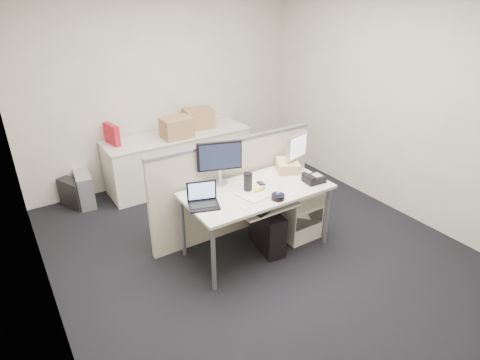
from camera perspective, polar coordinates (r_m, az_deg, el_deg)
floor at (r=4.45m, az=2.27°, el=-9.75°), size 4.00×4.50×0.01m
wall_back at (r=5.74m, az=-10.72°, el=13.07°), size 4.00×0.02×2.70m
wall_left at (r=3.20m, az=-28.19°, el=-0.19°), size 0.02×4.50×2.70m
wall_right at (r=5.19m, az=21.34°, el=10.40°), size 0.02×4.50×2.70m
desk at (r=4.09m, az=2.43°, el=-2.13°), size 1.50×0.75×0.73m
keyboard_tray at (r=3.99m, az=3.90°, el=-3.72°), size 0.62×0.32×0.02m
drawer_pedestal at (r=4.59m, az=7.65°, el=-3.85°), size 0.40×0.55×0.65m
cubicle_partition at (r=4.48m, az=-0.85°, el=-1.15°), size 2.00×0.06×1.10m
back_counter at (r=5.76m, az=-8.67°, el=2.88°), size 2.00×0.60×0.72m
monitor_main at (r=4.09m, az=-2.94°, el=2.42°), size 0.49×0.31×0.46m
monitor_small at (r=4.48m, az=8.03°, el=3.92°), size 0.36×0.24×0.40m
laptop at (r=3.72m, az=-5.22°, el=-2.35°), size 0.34×0.29×0.21m
trackball at (r=3.88m, az=5.42°, el=-2.40°), size 0.13×0.13×0.05m
desk_phone at (r=4.27m, az=10.47°, el=0.16°), size 0.22×0.19×0.07m
paper_stack at (r=3.94m, az=1.68°, el=-2.12°), size 0.29×0.33×0.01m
sticky_pad at (r=3.91m, az=3.36°, el=-2.45°), size 0.08×0.08×0.01m
travel_mug at (r=3.99m, az=1.13°, el=-0.39°), size 0.11×0.11×0.18m
banana at (r=4.02m, az=2.80°, el=-1.28°), size 0.20×0.10×0.04m
cellphone at (r=4.17m, az=2.99°, el=-0.49°), size 0.06×0.11×0.01m
manila_folders at (r=4.49m, az=6.78°, el=2.05°), size 0.34×0.37×0.11m
keyboard at (r=3.94m, az=4.03°, el=-3.75°), size 0.43×0.26×0.02m
pc_tower_desk at (r=4.34m, az=3.89°, el=-7.07°), size 0.27×0.52×0.46m
pc_tower_spare_dark at (r=5.56m, az=-22.65°, el=-1.80°), size 0.31×0.43×0.37m
pc_tower_spare_silver at (r=5.57m, az=-21.21°, el=-1.15°), size 0.23×0.48×0.43m
cardboard_box_left at (r=5.45m, az=-8.98°, el=7.25°), size 0.40×0.30×0.30m
cardboard_box_right at (r=5.83m, az=-5.86°, el=8.63°), size 0.45×0.38×0.29m
red_binder at (r=5.41m, az=-17.75°, el=6.10°), size 0.13×0.31×0.29m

